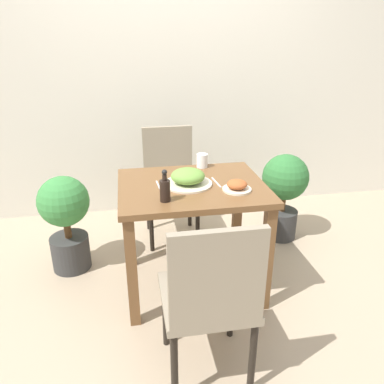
{
  "coord_description": "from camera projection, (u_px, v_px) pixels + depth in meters",
  "views": [
    {
      "loc": [
        -0.37,
        -2.07,
        1.58
      ],
      "look_at": [
        0.0,
        0.0,
        0.68
      ],
      "focal_mm": 35.0,
      "sensor_mm": 36.0,
      "label": 1
    }
  ],
  "objects": [
    {
      "name": "ground_plane",
      "position": [
        192.0,
        283.0,
        2.55
      ],
      "size": [
        16.0,
        16.0,
        0.0
      ],
      "primitive_type": "plane",
      "color": "tan"
    },
    {
      "name": "wall_back",
      "position": [
        166.0,
        67.0,
        3.2
      ],
      "size": [
        8.0,
        0.05,
        2.6
      ],
      "color": "beige",
      "rests_on": "ground_plane"
    },
    {
      "name": "dining_table",
      "position": [
        192.0,
        204.0,
        2.32
      ],
      "size": [
        0.89,
        0.72,
        0.73
      ],
      "color": "brown",
      "rests_on": "ground_plane"
    },
    {
      "name": "chair_near",
      "position": [
        210.0,
        295.0,
        1.66
      ],
      "size": [
        0.42,
        0.42,
        0.89
      ],
      "rotation": [
        0.0,
        0.0,
        3.14
      ],
      "color": "gray",
      "rests_on": "ground_plane"
    },
    {
      "name": "chair_far",
      "position": [
        170.0,
        177.0,
        3.0
      ],
      "size": [
        0.42,
        0.42,
        0.89
      ],
      "color": "gray",
      "rests_on": "ground_plane"
    },
    {
      "name": "food_plate",
      "position": [
        188.0,
        178.0,
        2.25
      ],
      "size": [
        0.29,
        0.29,
        0.1
      ],
      "color": "beige",
      "rests_on": "dining_table"
    },
    {
      "name": "side_plate",
      "position": [
        237.0,
        186.0,
        2.17
      ],
      "size": [
        0.17,
        0.17,
        0.06
      ],
      "color": "beige",
      "rests_on": "dining_table"
    },
    {
      "name": "drink_cup",
      "position": [
        202.0,
        161.0,
        2.54
      ],
      "size": [
        0.07,
        0.07,
        0.09
      ],
      "color": "white",
      "rests_on": "dining_table"
    },
    {
      "name": "sauce_bottle",
      "position": [
        165.0,
        189.0,
        2.02
      ],
      "size": [
        0.06,
        0.06,
        0.18
      ],
      "color": "black",
      "rests_on": "dining_table"
    },
    {
      "name": "fork_utensil",
      "position": [
        159.0,
        186.0,
        2.24
      ],
      "size": [
        0.02,
        0.17,
        0.0
      ],
      "rotation": [
        0.0,
        0.0,
        1.64
      ],
      "color": "silver",
      "rests_on": "dining_table"
    },
    {
      "name": "spoon_utensil",
      "position": [
        216.0,
        182.0,
        2.29
      ],
      "size": [
        0.03,
        0.17,
        0.0
      ],
      "rotation": [
        0.0,
        0.0,
        1.67
      ],
      "color": "silver",
      "rests_on": "dining_table"
    },
    {
      "name": "potted_plant_left",
      "position": [
        66.0,
        217.0,
        2.57
      ],
      "size": [
        0.35,
        0.35,
        0.7
      ],
      "color": "#333333",
      "rests_on": "ground_plane"
    },
    {
      "name": "potted_plant_right",
      "position": [
        284.0,
        189.0,
        2.98
      ],
      "size": [
        0.36,
        0.36,
        0.71
      ],
      "color": "#333333",
      "rests_on": "ground_plane"
    }
  ]
}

